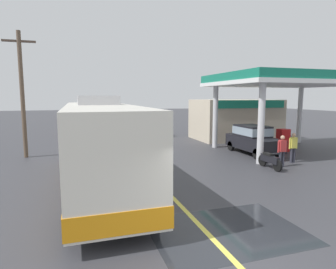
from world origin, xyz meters
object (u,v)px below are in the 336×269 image
minibus_opposing_lane (138,119)px  car_trailing_behind_bus (84,123)px  pedestrian_by_shop (293,146)px  motorcycle_parked_forecourt (270,160)px  pedestrian_near_pump (282,149)px  coach_bus_main (100,145)px  car_at_pump (253,138)px

minibus_opposing_lane → car_trailing_behind_bus: (-5.08, 2.60, -0.46)m
pedestrian_by_shop → minibus_opposing_lane: bearing=110.9°
motorcycle_parked_forecourt → pedestrian_near_pump: (0.83, 0.13, 0.49)m
motorcycle_parked_forecourt → coach_bus_main: bearing=-177.2°
minibus_opposing_lane → pedestrian_by_shop: minibus_opposing_lane is taller
minibus_opposing_lane → motorcycle_parked_forecourt: bearing=-77.2°
pedestrian_near_pump → car_trailing_behind_bus: size_ratio=0.40×
pedestrian_near_pump → pedestrian_by_shop: bearing=27.3°
pedestrian_by_shop → car_trailing_behind_bus: bearing=121.7°
coach_bus_main → car_at_pump: size_ratio=2.63×
motorcycle_parked_forecourt → pedestrian_near_pump: bearing=8.7°
minibus_opposing_lane → motorcycle_parked_forecourt: size_ratio=3.41×
motorcycle_parked_forecourt → car_trailing_behind_bus: car_trailing_behind_bus is taller
car_at_pump → minibus_opposing_lane: (-4.99, 11.87, 0.46)m
coach_bus_main → pedestrian_by_shop: bearing=6.4°
pedestrian_near_pump → minibus_opposing_lane: bearing=105.8°
car_at_pump → pedestrian_by_shop: car_at_pump is taller
car_at_pump → motorcycle_parked_forecourt: 3.98m
minibus_opposing_lane → car_trailing_behind_bus: size_ratio=1.46×
coach_bus_main → car_trailing_behind_bus: coach_bus_main is taller
motorcycle_parked_forecourt → minibus_opposing_lane: bearing=102.8°
pedestrian_by_shop → car_trailing_behind_bus: size_ratio=0.40×
coach_bus_main → car_at_pump: bearing=22.4°
minibus_opposing_lane → car_trailing_behind_bus: bearing=152.8°
motorcycle_parked_forecourt → car_trailing_behind_bus: 20.09m
minibus_opposing_lane → pedestrian_near_pump: minibus_opposing_lane is taller
minibus_opposing_lane → car_trailing_behind_bus: 5.72m
pedestrian_by_shop → motorcycle_parked_forecourt: bearing=-159.6°
motorcycle_parked_forecourt → pedestrian_by_shop: size_ratio=1.08×
car_trailing_behind_bus → minibus_opposing_lane: bearing=-27.2°
minibus_opposing_lane → pedestrian_near_pump: (4.37, -15.41, -0.54)m
coach_bus_main → car_trailing_behind_bus: size_ratio=2.63×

